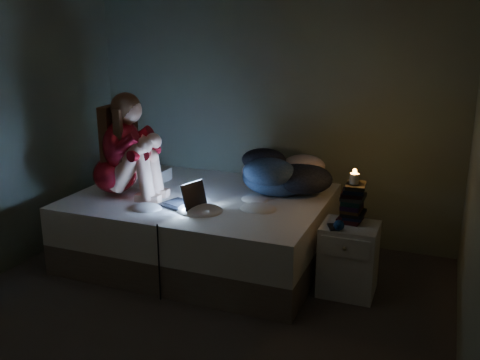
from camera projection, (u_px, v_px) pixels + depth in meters
The scene contains 12 objects.
floor at pixel (181, 327), 3.73m from camera, with size 3.60×3.80×0.02m, color #3D3732.
wall_back at pixel (270, 105), 5.07m from camera, with size 3.60×0.02×2.60m, color #56584E.
bed at pixel (202, 227), 4.75m from camera, with size 2.15×1.61×0.59m, color silver, non-canonical shape.
pillow at pixel (147, 175), 5.11m from camera, with size 0.40×0.28×0.12m, color silver.
woman at pixel (113, 145), 4.54m from camera, with size 0.56×0.37×0.91m, color maroon, non-canonical shape.
laptop at pixel (181, 193), 4.34m from camera, with size 0.35×0.24×0.24m, color black, non-canonical shape.
clothes_pile at pixel (277, 170), 4.71m from camera, with size 0.67×0.53×0.40m, color navy, non-canonical shape.
nightstand at pixel (348, 259), 4.12m from camera, with size 0.42×0.38×0.56m, color silver.
book_stack at pixel (353, 204), 4.08m from camera, with size 0.19×0.25×0.29m, color black, non-canonical shape.
candle at pixel (354, 181), 4.03m from camera, with size 0.07×0.07×0.08m, color beige.
phone at pixel (333, 227), 3.99m from camera, with size 0.07×0.14×0.01m, color black.
blue_orb at pixel (339, 225), 3.93m from camera, with size 0.08×0.08×0.08m, color navy.
Camera 1 is at (1.60, -2.91, 2.01)m, focal length 39.80 mm.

